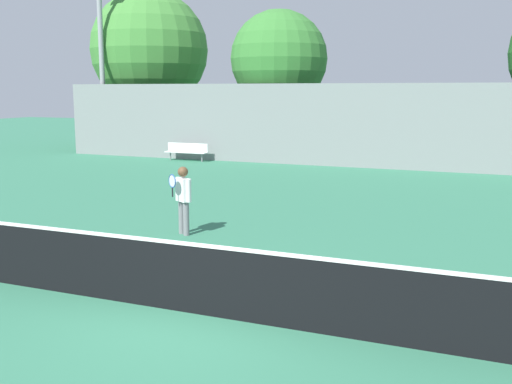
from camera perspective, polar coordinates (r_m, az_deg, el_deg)
name	(u,v)px	position (r m, az deg, el deg)	size (l,w,h in m)	color
ground_plane	(196,314)	(9.20, -5.78, -11.44)	(100.00, 100.00, 0.00)	#337556
tennis_net	(195,278)	(9.02, -5.84, -8.16)	(10.22, 0.09, 1.09)	black
tennis_player	(183,196)	(13.83, -6.96, -0.37)	(0.54, 0.51, 1.59)	slate
bench_courtside_far	(187,150)	(28.43, -6.61, 3.99)	(2.11, 0.40, 0.83)	white
light_pole_far_right	(101,46)	(32.03, -14.54, 13.28)	(0.90, 0.60, 9.35)	#939399
back_fence	(398,127)	(25.69, 13.41, 6.07)	(33.31, 0.06, 3.59)	gray
tree_green_tall	(149,50)	(34.32, -10.11, 13.19)	(6.42, 6.42, 8.69)	brown
tree_dark_dense	(279,59)	(29.58, 2.19, 12.53)	(4.67, 4.67, 7.12)	brown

